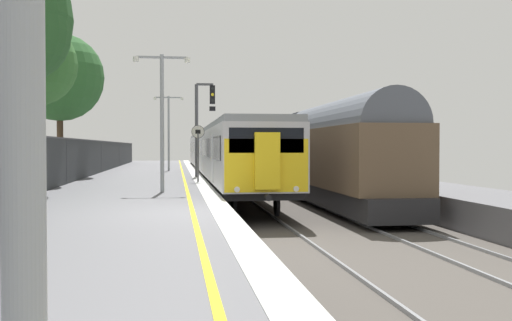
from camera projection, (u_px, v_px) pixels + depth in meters
The scene contains 10 objects.
ground at pixel (312, 235), 14.69m from camera, with size 17.40×110.00×1.21m.
commuter_train_at_platform at pixel (219, 152), 38.90m from camera, with size 2.83×41.86×3.81m.
freight_train_adjacent_track at pixel (305, 150), 31.00m from camera, with size 2.60×27.15×4.47m.
signal_gantry at pixel (202, 118), 31.21m from camera, with size 1.10×0.24×5.03m.
speed_limit_sign at pixel (198, 146), 26.61m from camera, with size 0.59×0.08×2.60m.
platform_lamp_mid at pixel (162, 110), 20.59m from camera, with size 2.00×0.20×4.88m.
platform_lamp_far at pixel (169, 126), 39.36m from camera, with size 2.00×0.20×5.06m.
background_tree_left at pixel (35, 67), 24.55m from camera, with size 3.53×3.53×6.89m.
background_tree_centre at pixel (9, 21), 20.27m from camera, with size 4.65×4.65×8.51m.
background_tree_right at pixel (60, 80), 31.33m from camera, with size 4.74×4.74×7.75m.
Camera 1 is at (-0.75, -14.32, 1.61)m, focal length 40.84 mm.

